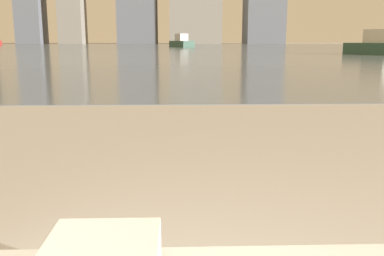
% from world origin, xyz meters
% --- Properties ---
extents(harbor_water, '(180.00, 110.00, 0.01)m').
position_xyz_m(harbor_water, '(0.00, 62.00, 0.01)').
color(harbor_water, slate).
rests_on(harbor_water, ground_plane).
extents(harbor_boat_2, '(3.83, 4.93, 1.79)m').
position_xyz_m(harbor_boat_2, '(14.38, 30.67, 0.64)').
color(harbor_boat_2, '#335647').
rests_on(harbor_boat_2, harbor_water).
extents(harbor_boat_3, '(3.71, 5.45, 1.94)m').
position_xyz_m(harbor_boat_3, '(0.59, 63.77, 0.69)').
color(harbor_boat_3, '#335647').
rests_on(harbor_boat_3, harbor_water).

